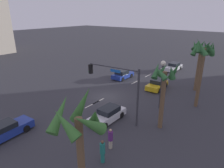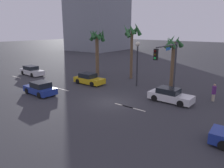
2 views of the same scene
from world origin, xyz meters
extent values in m
plane|color=#333338|center=(0.00, 0.00, 0.00)|extent=(220.00, 220.00, 0.00)
cube|color=silver|center=(-18.00, 0.00, 0.01)|extent=(2.41, 0.14, 0.01)
cube|color=silver|center=(-11.74, 0.00, 0.01)|extent=(2.28, 0.14, 0.01)
cube|color=silver|center=(-7.21, 0.00, 0.01)|extent=(2.10, 0.14, 0.01)
cube|color=silver|center=(1.64, 0.00, 0.01)|extent=(2.09, 0.14, 0.01)
cube|color=silver|center=(2.72, 0.00, 0.01)|extent=(2.51, 0.14, 0.01)
cube|color=navy|center=(-7.75, -2.71, 0.49)|extent=(4.07, 1.97, 0.66)
cube|color=black|center=(-7.51, -2.71, 1.11)|extent=(1.98, 1.68, 0.58)
cylinder|color=black|center=(-9.02, -3.54, 0.32)|extent=(0.65, 0.24, 0.64)
cylinder|color=black|center=(-8.97, -1.80, 0.32)|extent=(0.65, 0.24, 0.64)
cylinder|color=black|center=(-6.54, -3.61, 0.32)|extent=(0.65, 0.24, 0.64)
cylinder|color=black|center=(-6.48, -1.88, 0.32)|extent=(0.65, 0.24, 0.64)
cube|color=silver|center=(4.59, 3.75, 0.50)|extent=(4.32, 1.72, 0.69)
cube|color=black|center=(4.33, 3.76, 1.11)|extent=(2.08, 1.49, 0.53)
cylinder|color=black|center=(5.93, 4.52, 0.32)|extent=(0.64, 0.23, 0.64)
cylinder|color=black|center=(5.91, 2.95, 0.32)|extent=(0.64, 0.23, 0.64)
cylinder|color=black|center=(3.26, 4.55, 0.32)|extent=(0.64, 0.23, 0.64)
cylinder|color=black|center=(3.24, 2.99, 0.32)|extent=(0.64, 0.23, 0.64)
cube|color=navy|center=(12.08, -1.66, 0.52)|extent=(4.76, 1.92, 0.71)
cube|color=black|center=(12.36, -1.65, 1.11)|extent=(2.32, 1.59, 0.47)
cylinder|color=black|center=(10.67, -2.52, 0.32)|extent=(0.65, 0.25, 0.64)
cylinder|color=black|center=(10.59, -0.95, 0.32)|extent=(0.65, 0.25, 0.64)
cube|color=silver|center=(-17.47, 2.29, 0.51)|extent=(4.62, 1.87, 0.69)
cube|color=black|center=(-17.74, 2.30, 1.14)|extent=(2.25, 1.57, 0.57)
cylinder|color=black|center=(-16.02, 3.03, 0.32)|extent=(0.65, 0.24, 0.64)
cylinder|color=black|center=(-16.08, 1.44, 0.32)|extent=(0.65, 0.24, 0.64)
cylinder|color=black|center=(-18.85, 3.14, 0.32)|extent=(0.65, 0.24, 0.64)
cylinder|color=black|center=(-18.91, 1.55, 0.32)|extent=(0.65, 0.24, 0.64)
cube|color=gold|center=(-6.68, 3.91, 0.49)|extent=(4.12, 1.93, 0.67)
cube|color=black|center=(-6.92, 3.91, 1.10)|extent=(2.00, 1.66, 0.55)
cylinder|color=black|center=(-5.44, 4.81, 0.32)|extent=(0.65, 0.24, 0.64)
cylinder|color=black|center=(-5.39, 3.09, 0.32)|extent=(0.65, 0.24, 0.64)
cylinder|color=black|center=(-7.96, 4.74, 0.32)|extent=(0.65, 0.24, 0.64)
cylinder|color=black|center=(-7.91, 3.02, 0.32)|extent=(0.65, 0.24, 0.64)
cylinder|color=#38383D|center=(3.66, 6.59, 2.84)|extent=(0.20, 0.20, 5.69)
cylinder|color=#38383D|center=(3.86, 3.90, 5.44)|extent=(0.52, 5.39, 0.12)
cube|color=black|center=(4.06, 1.21, 4.86)|extent=(0.34, 0.34, 0.95)
sphere|color=#360503|center=(4.07, 1.03, 5.16)|extent=(0.20, 0.20, 0.20)
sphere|color=#392605|center=(4.07, 1.03, 4.86)|extent=(0.20, 0.20, 0.20)
sphere|color=green|center=(4.07, 1.03, 4.56)|extent=(0.20, 0.20, 0.20)
cube|color=#1959B2|center=(3.84, 4.17, 5.12)|extent=(0.12, 1.10, 0.28)
cylinder|color=#2D2D33|center=(-1.22, 6.75, 2.48)|extent=(0.18, 0.18, 4.96)
sphere|color=#F2EACC|center=(-1.22, 6.75, 5.24)|extent=(0.56, 0.56, 0.56)
cylinder|color=#B2A58C|center=(7.81, 6.61, 0.37)|extent=(0.31, 0.31, 0.74)
cylinder|color=#59266B|center=(7.81, 6.61, 1.14)|extent=(0.41, 0.41, 0.81)
sphere|color=tan|center=(7.81, 6.61, 1.66)|extent=(0.22, 0.22, 0.22)
cylinder|color=#1E7266|center=(9.41, 7.12, 0.39)|extent=(0.41, 0.41, 0.78)
cylinder|color=#1E7266|center=(9.41, 7.12, 1.20)|extent=(0.54, 0.54, 0.85)
sphere|color=brown|center=(9.41, 7.12, 1.74)|extent=(0.23, 0.23, 0.23)
cylinder|color=brown|center=(2.56, 8.51, 2.76)|extent=(0.41, 0.41, 5.51)
cone|color=#2D6633|center=(3.21, 8.40, 5.51)|extent=(0.78, 1.44, 1.27)
cone|color=#2D6633|center=(2.64, 9.12, 5.56)|extent=(1.07, 0.68, 1.35)
cone|color=#2D6633|center=(1.85, 9.09, 5.50)|extent=(1.39, 1.51, 1.84)
cone|color=#2D6633|center=(2.12, 8.06, 5.45)|extent=(1.24, 1.23, 1.35)
cone|color=#2D6633|center=(2.66, 7.76, 5.50)|extent=(1.48, 0.75, 1.50)
cylinder|color=brown|center=(-4.19, 9.96, 3.38)|extent=(0.38, 0.38, 6.76)
cone|color=#2D6633|center=(-3.25, 9.83, 6.97)|extent=(0.76, 1.62, 1.87)
cone|color=#2D6633|center=(-3.88, 10.51, 6.88)|extent=(1.37, 1.10, 1.31)
cone|color=#2D6633|center=(-4.33, 10.72, 6.70)|extent=(1.40, 0.79, 1.61)
cone|color=#2D6633|center=(-4.88, 10.32, 6.69)|extent=(1.05, 1.32, 1.65)
cone|color=#2D6633|center=(-4.78, 9.76, 6.67)|extent=(0.95, 1.42, 1.25)
cone|color=#2D6633|center=(-4.43, 9.05, 6.71)|extent=(1.63, 0.94, 1.85)
cone|color=#2D6633|center=(-3.85, 9.40, 6.92)|extent=(1.24, 1.06, 1.42)
cone|color=#38702D|center=(13.77, 8.85, 5.93)|extent=(0.66, 1.57, 1.39)
cone|color=#38702D|center=(13.20, 9.62, 5.97)|extent=(1.75, 0.91, 1.49)
cone|color=#38702D|center=(12.48, 9.29, 5.84)|extent=(1.34, 1.38, 1.47)
cone|color=#38702D|center=(12.23, 8.26, 6.08)|extent=(1.20, 1.39, 1.95)
cone|color=#38702D|center=(13.33, 7.92, 5.92)|extent=(1.90, 1.14, 1.62)
cylinder|color=brown|center=(-9.43, 8.49, 2.99)|extent=(0.51, 0.51, 5.97)
cone|color=#235628|center=(-8.57, 8.50, 5.96)|extent=(0.57, 1.46, 1.71)
cone|color=#235628|center=(-8.82, 9.14, 6.12)|extent=(1.29, 1.26, 1.84)
cone|color=#235628|center=(-9.45, 9.18, 6.12)|extent=(1.43, 0.61, 1.33)
cone|color=#235628|center=(-10.31, 8.84, 6.05)|extent=(1.10, 1.68, 1.85)
cone|color=#235628|center=(-10.02, 8.30, 6.20)|extent=(0.84, 1.13, 1.36)
cone|color=#235628|center=(-9.59, 7.70, 6.19)|extent=(1.69, 0.87, 1.47)
cone|color=#235628|center=(-8.93, 7.76, 6.17)|extent=(1.72, 1.40, 1.61)
camera|label=1|loc=(18.25, 14.62, 10.26)|focal=31.58mm
camera|label=2|loc=(12.58, -15.49, 7.00)|focal=34.40mm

